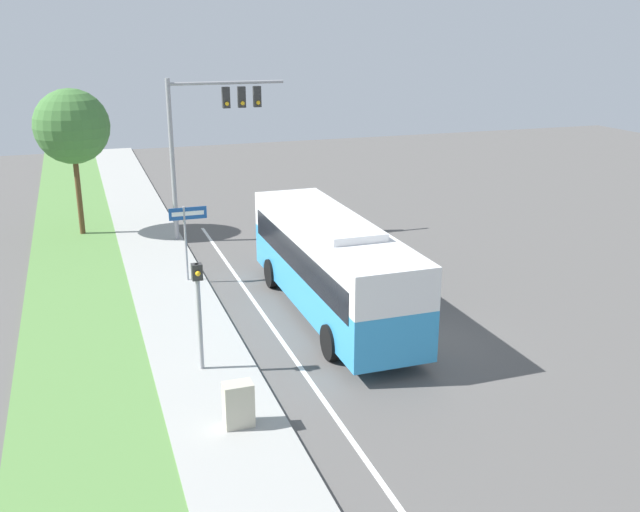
% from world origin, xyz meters
% --- Properties ---
extents(ground_plane, '(80.00, 80.00, 0.00)m').
position_xyz_m(ground_plane, '(0.00, 0.00, 0.00)').
color(ground_plane, '#565451').
extents(sidewalk, '(2.80, 80.00, 0.12)m').
position_xyz_m(sidewalk, '(-6.20, 0.00, 0.06)').
color(sidewalk, '#9E9E99').
rests_on(sidewalk, ground_plane).
extents(grass_verge, '(3.60, 80.00, 0.10)m').
position_xyz_m(grass_verge, '(-9.40, 0.00, 0.05)').
color(grass_verge, '#568442').
rests_on(grass_verge, ground_plane).
extents(lane_divider_near, '(0.14, 30.00, 0.01)m').
position_xyz_m(lane_divider_near, '(-3.60, 0.00, 0.00)').
color(lane_divider_near, silver).
rests_on(lane_divider_near, ground_plane).
extents(bus, '(2.63, 10.30, 3.39)m').
position_xyz_m(bus, '(-1.45, 2.90, 1.87)').
color(bus, '#3393D1').
rests_on(bus, ground_plane).
extents(signal_gantry, '(5.14, 0.41, 7.12)m').
position_xyz_m(signal_gantry, '(-3.39, 13.14, 5.15)').
color(signal_gantry, '#939399').
rests_on(signal_gantry, ground_plane).
extents(pedestrian_signal, '(0.28, 0.34, 3.17)m').
position_xyz_m(pedestrian_signal, '(-6.26, 0.08, 2.15)').
color(pedestrian_signal, '#939399').
rests_on(pedestrian_signal, ground_plane).
extents(street_sign, '(1.38, 0.08, 2.94)m').
position_xyz_m(street_sign, '(-5.40, 7.55, 2.09)').
color(street_sign, '#939399').
rests_on(street_sign, ground_plane).
extents(utility_cabinet, '(0.70, 0.46, 1.10)m').
position_xyz_m(utility_cabinet, '(-5.96, -3.15, 0.67)').
color(utility_cabinet, '#B7B29E').
rests_on(utility_cabinet, sidewalk).
extents(roadside_tree, '(3.29, 3.29, 6.54)m').
position_xyz_m(roadside_tree, '(-9.02, 15.55, 4.98)').
color(roadside_tree, brown).
rests_on(roadside_tree, grass_verge).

